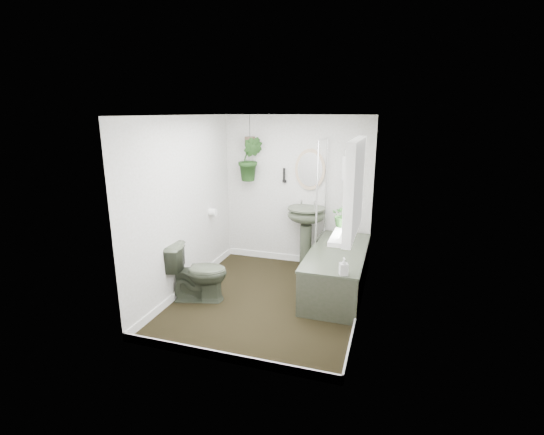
% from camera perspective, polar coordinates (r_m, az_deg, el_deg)
% --- Properties ---
extents(floor, '(2.30, 2.80, 0.02)m').
position_cam_1_polar(floor, '(5.21, -0.51, -11.76)').
color(floor, black).
rests_on(floor, ground).
extents(ceiling, '(2.30, 2.80, 0.02)m').
position_cam_1_polar(ceiling, '(4.65, -0.58, 14.71)').
color(ceiling, white).
rests_on(ceiling, ground).
extents(wall_back, '(2.30, 0.02, 2.30)m').
position_cam_1_polar(wall_back, '(6.12, 3.58, 3.83)').
color(wall_back, silver).
rests_on(wall_back, ground).
extents(wall_front, '(2.30, 0.02, 2.30)m').
position_cam_1_polar(wall_front, '(3.54, -7.68, -4.70)').
color(wall_front, silver).
rests_on(wall_front, ground).
extents(wall_left, '(0.02, 2.80, 2.30)m').
position_cam_1_polar(wall_left, '(5.26, -12.64, 1.64)').
color(wall_left, silver).
rests_on(wall_left, ground).
extents(wall_right, '(0.02, 2.80, 2.30)m').
position_cam_1_polar(wall_right, '(4.58, 13.38, -0.40)').
color(wall_right, silver).
rests_on(wall_right, ground).
extents(skirting, '(2.30, 2.80, 0.10)m').
position_cam_1_polar(skirting, '(5.18, -0.51, -11.16)').
color(skirting, white).
rests_on(skirting, floor).
extents(bathtub, '(0.72, 1.72, 0.58)m').
position_cam_1_polar(bathtub, '(5.36, 9.40, -7.61)').
color(bathtub, '#3C4433').
rests_on(bathtub, floor).
extents(bath_screen, '(0.04, 0.72, 1.40)m').
position_cam_1_polar(bath_screen, '(5.59, 7.23, 4.03)').
color(bath_screen, silver).
rests_on(bath_screen, bathtub).
extents(shower_box, '(0.20, 0.10, 0.35)m').
position_cam_1_polar(shower_box, '(5.84, 11.16, 7.02)').
color(shower_box, white).
rests_on(shower_box, wall_back).
extents(oval_mirror, '(0.46, 0.03, 0.62)m').
position_cam_1_polar(oval_mirror, '(5.97, 5.52, 6.92)').
color(oval_mirror, tan).
rests_on(oval_mirror, wall_back).
extents(wall_sconce, '(0.04, 0.04, 0.22)m').
position_cam_1_polar(wall_sconce, '(6.08, 1.77, 6.17)').
color(wall_sconce, black).
rests_on(wall_sconce, wall_back).
extents(toilet_roll_holder, '(0.11, 0.11, 0.11)m').
position_cam_1_polar(toilet_roll_holder, '(5.89, -8.61, 0.76)').
color(toilet_roll_holder, white).
rests_on(toilet_roll_holder, wall_left).
extents(window_recess, '(0.08, 1.00, 0.90)m').
position_cam_1_polar(window_recess, '(3.79, 11.92, 4.28)').
color(window_recess, white).
rests_on(window_recess, wall_right).
extents(window_sill, '(0.18, 1.00, 0.04)m').
position_cam_1_polar(window_sill, '(3.90, 10.57, -1.72)').
color(window_sill, white).
rests_on(window_sill, wall_right).
extents(window_blinds, '(0.01, 0.86, 0.76)m').
position_cam_1_polar(window_blinds, '(3.80, 11.25, 4.33)').
color(window_blinds, white).
rests_on(window_blinds, wall_right).
extents(toilet, '(0.81, 0.59, 0.74)m').
position_cam_1_polar(toilet, '(5.13, -10.65, -7.77)').
color(toilet, '#3C4433').
rests_on(toilet, floor).
extents(pedestal_sink, '(0.63, 0.56, 0.96)m').
position_cam_1_polar(pedestal_sink, '(6.03, 4.91, -2.92)').
color(pedestal_sink, '#3C4433').
rests_on(pedestal_sink, floor).
extents(sill_plant, '(0.24, 0.22, 0.23)m').
position_cam_1_polar(sill_plant, '(3.90, 10.13, 0.33)').
color(sill_plant, black).
rests_on(sill_plant, window_sill).
extents(hanging_plant, '(0.42, 0.36, 0.68)m').
position_cam_1_polar(hanging_plant, '(6.10, -3.18, 8.44)').
color(hanging_plant, black).
rests_on(hanging_plant, ceiling).
extents(soap_bottle, '(0.12, 0.12, 0.20)m').
position_cam_1_polar(soap_bottle, '(4.47, 10.34, -6.97)').
color(soap_bottle, '#312524').
rests_on(soap_bottle, bathtub).
extents(hanging_pot, '(0.16, 0.16, 0.12)m').
position_cam_1_polar(hanging_pot, '(6.07, -3.22, 11.05)').
color(hanging_pot, brown).
rests_on(hanging_pot, ceiling).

